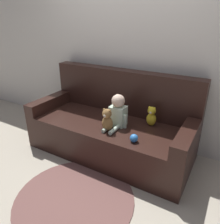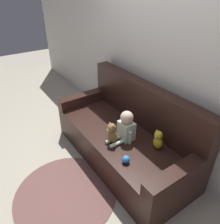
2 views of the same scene
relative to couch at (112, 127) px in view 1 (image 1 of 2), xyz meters
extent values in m
plane|color=#B7AD99|center=(0.00, -0.07, -0.34)|extent=(12.00, 12.00, 0.00)
cube|color=silver|center=(0.00, 0.47, 0.96)|extent=(8.00, 0.05, 2.60)
cube|color=black|center=(0.00, -0.07, -0.11)|extent=(2.09, 0.91, 0.46)
cube|color=black|center=(0.00, 0.29, 0.41)|extent=(2.09, 0.18, 0.58)
cube|color=black|center=(-0.96, -0.07, 0.19)|extent=(0.16, 0.91, 0.16)
cube|color=black|center=(0.96, -0.07, 0.19)|extent=(0.16, 0.91, 0.16)
cube|color=silver|center=(0.14, -0.11, 0.24)|extent=(0.19, 0.15, 0.24)
sphere|color=beige|center=(0.14, -0.11, 0.43)|extent=(0.16, 0.16, 0.16)
cylinder|color=silver|center=(0.09, -0.29, 0.14)|extent=(0.05, 0.19, 0.05)
cylinder|color=silver|center=(0.19, -0.29, 0.14)|extent=(0.05, 0.19, 0.05)
cylinder|color=silver|center=(0.03, -0.14, 0.20)|extent=(0.04, 0.04, 0.17)
cylinder|color=silver|center=(0.25, -0.14, 0.20)|extent=(0.04, 0.04, 0.17)
ellipsoid|color=olive|center=(0.10, -0.30, 0.20)|extent=(0.13, 0.11, 0.18)
sphere|color=olive|center=(0.10, -0.31, 0.33)|extent=(0.11, 0.11, 0.11)
sphere|color=olive|center=(0.07, -0.31, 0.37)|extent=(0.03, 0.03, 0.03)
sphere|color=olive|center=(0.14, -0.31, 0.37)|extent=(0.03, 0.03, 0.03)
sphere|color=beige|center=(0.10, -0.35, 0.32)|extent=(0.04, 0.04, 0.04)
ellipsoid|color=yellow|center=(0.49, 0.08, 0.19)|extent=(0.12, 0.10, 0.16)
sphere|color=yellow|center=(0.49, 0.08, 0.31)|extent=(0.10, 0.10, 0.10)
sphere|color=yellow|center=(0.46, 0.08, 0.35)|extent=(0.03, 0.03, 0.03)
sphere|color=yellow|center=(0.52, 0.08, 0.35)|extent=(0.03, 0.03, 0.03)
sphere|color=beige|center=(0.49, 0.04, 0.30)|extent=(0.03, 0.03, 0.03)
sphere|color=#337FDB|center=(0.47, -0.37, 0.16)|extent=(0.09, 0.09, 0.09)
cylinder|color=brown|center=(0.13, -0.98, -0.34)|extent=(1.19, 1.19, 0.01)
camera|label=1|loc=(1.27, -2.22, 1.34)|focal=35.00mm
camera|label=2|loc=(1.82, -1.50, 1.83)|focal=35.00mm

